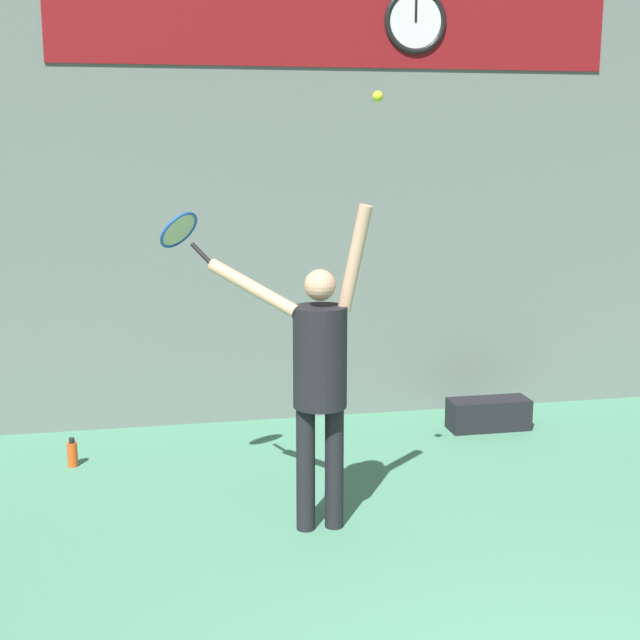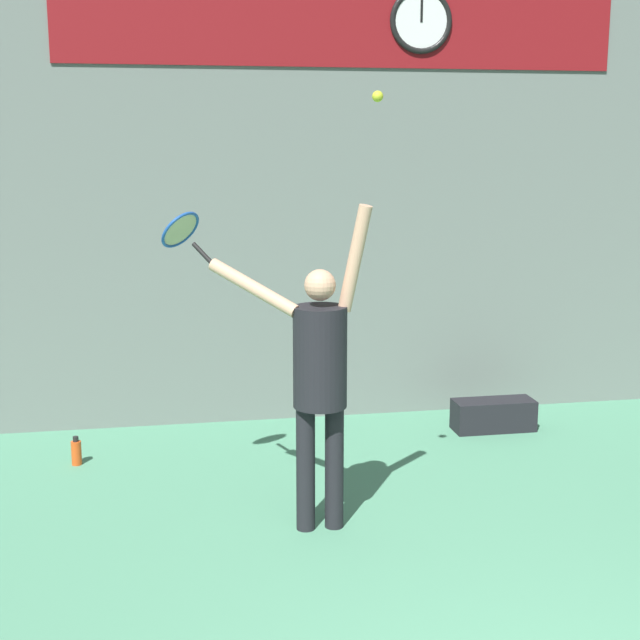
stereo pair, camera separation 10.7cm
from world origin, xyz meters
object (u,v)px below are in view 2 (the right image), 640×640
at_px(scoreboard_clock, 421,21).
at_px(tennis_player, 319,369).
at_px(tennis_racket, 182,232).
at_px(water_bottle, 76,452).
at_px(tennis_ball, 378,96).
at_px(equipment_bag, 493,415).

xyz_separation_m(scoreboard_clock, tennis_player, (-1.39, -2.47, -2.58)).
height_order(scoreboard_clock, tennis_racket, scoreboard_clock).
height_order(tennis_player, water_bottle, tennis_player).
bearing_deg(scoreboard_clock, tennis_ball, -111.67).
bearing_deg(tennis_player, equipment_bag, 42.57).
xyz_separation_m(tennis_racket, equipment_bag, (2.84, 1.21, -1.87)).
bearing_deg(scoreboard_clock, tennis_racket, -140.39).
xyz_separation_m(scoreboard_clock, water_bottle, (-3.15, -0.91, -3.61)).
xyz_separation_m(tennis_ball, equipment_bag, (1.63, 1.97, -2.77)).
xyz_separation_m(tennis_racket, tennis_ball, (1.21, -0.76, 0.90)).
relative_size(tennis_racket, tennis_ball, 5.93).
relative_size(tennis_ball, equipment_bag, 0.09).
xyz_separation_m(scoreboard_clock, equipment_bag, (0.58, -0.66, -3.57)).
bearing_deg(tennis_ball, tennis_player, 156.28).
height_order(tennis_ball, equipment_bag, tennis_ball).
xyz_separation_m(tennis_player, tennis_ball, (0.35, -0.15, 1.78)).
relative_size(water_bottle, equipment_bag, 0.32).
distance_m(scoreboard_clock, equipment_bag, 3.68).
height_order(tennis_player, tennis_racket, tennis_player).
distance_m(scoreboard_clock, water_bottle, 4.88).
bearing_deg(water_bottle, tennis_racket, -46.75).
bearing_deg(water_bottle, tennis_player, -41.53).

